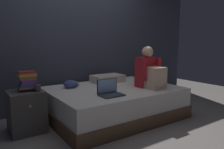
# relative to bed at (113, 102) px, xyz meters

# --- Properties ---
(ground_plane) EXTENTS (8.00, 8.00, 0.00)m
(ground_plane) POSITION_rel_bed_xyz_m (-0.20, -0.30, -0.23)
(ground_plane) COLOR gray
(wall_back) EXTENTS (5.60, 0.10, 2.70)m
(wall_back) POSITION_rel_bed_xyz_m (-0.20, 0.90, 1.12)
(wall_back) COLOR #383D4C
(wall_back) RESTS_ON ground_plane
(bed) EXTENTS (2.00, 1.50, 0.47)m
(bed) POSITION_rel_bed_xyz_m (0.00, 0.00, 0.00)
(bed) COLOR brown
(bed) RESTS_ON ground_plane
(nightstand) EXTENTS (0.44, 0.46, 0.56)m
(nightstand) POSITION_rel_bed_xyz_m (-1.30, 0.16, 0.04)
(nightstand) COLOR #474442
(nightstand) RESTS_ON ground_plane
(person_sitting) EXTENTS (0.39, 0.44, 0.66)m
(person_sitting) POSITION_rel_bed_xyz_m (0.48, -0.31, 0.49)
(person_sitting) COLOR #B21E28
(person_sitting) RESTS_ON bed
(laptop) EXTENTS (0.32, 0.23, 0.22)m
(laptop) POSITION_rel_bed_xyz_m (-0.32, -0.38, 0.29)
(laptop) COLOR #333842
(laptop) RESTS_ON bed
(pillow) EXTENTS (0.56, 0.36, 0.13)m
(pillow) POSITION_rel_bed_xyz_m (0.18, 0.45, 0.30)
(pillow) COLOR beige
(pillow) RESTS_ON bed
(book_stack) EXTENTS (0.23, 0.17, 0.26)m
(book_stack) POSITION_rel_bed_xyz_m (-1.27, 0.17, 0.45)
(book_stack) COLOR #703D84
(book_stack) RESTS_ON nightstand
(mug) EXTENTS (0.08, 0.08, 0.09)m
(mug) POSITION_rel_bed_xyz_m (-1.17, 0.04, 0.37)
(mug) COLOR #3D3D42
(mug) RESTS_ON nightstand
(clothes_pile) EXTENTS (0.29, 0.23, 0.12)m
(clothes_pile) POSITION_rel_bed_xyz_m (-0.55, 0.38, 0.30)
(clothes_pile) COLOR #3D4C8E
(clothes_pile) RESTS_ON bed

